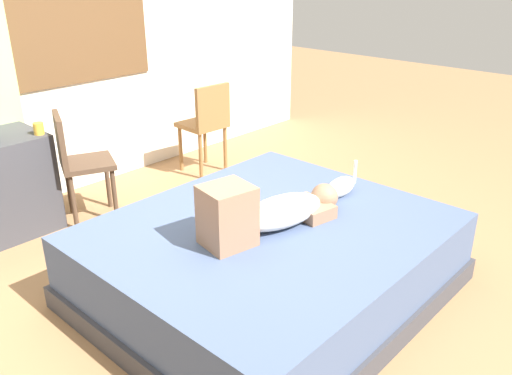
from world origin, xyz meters
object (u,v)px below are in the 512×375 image
chair_spare (207,121)px  cat (339,187)px  person_lying (269,211)px  cup (39,129)px  chair_by_desk (77,159)px  bed (269,260)px

chair_spare → cat: bearing=-105.7°
person_lying → cup: cup is taller
cat → chair_spare: (0.51, 1.83, -0.03)m
cup → chair_by_desk: (0.23, -0.07, -0.28)m
cup → chair_by_desk: bearing=-17.0°
cup → chair_spare: chair_spare is taller
cat → cup: 2.17m
cup → person_lying: bearing=-77.4°
person_lying → chair_spare: bearing=57.0°
bed → chair_by_desk: bearing=97.5°
bed → person_lying: (-0.04, -0.03, 0.35)m
cup → chair_spare: 1.60m
bed → cat: bearing=-6.4°
bed → chair_spare: bearing=57.6°
person_lying → chair_by_desk: (-0.19, 1.77, -0.07)m
cat → cup: size_ratio=4.15×
person_lying → cup: bearing=102.6°
person_lying → chair_by_desk: chair_by_desk is taller
chair_by_desk → chair_spare: same height
cat → chair_by_desk: (-0.84, 1.81, -0.03)m
cat → bed: bearing=173.6°
chair_by_desk → chair_spare: size_ratio=1.00×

